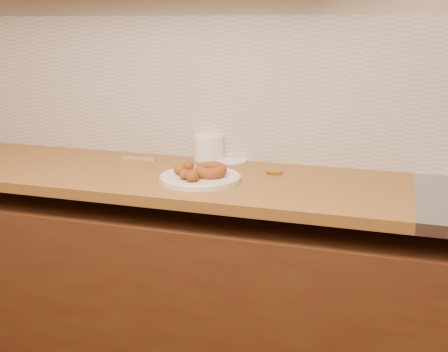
{
  "coord_description": "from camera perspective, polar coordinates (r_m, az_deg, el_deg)",
  "views": [
    {
      "loc": [
        0.43,
        -0.28,
        1.47
      ],
      "look_at": [
        -0.17,
        1.61,
        0.93
      ],
      "focal_mm": 45.0,
      "sensor_mm": 36.0,
      "label": 1
    }
  ],
  "objects": [
    {
      "name": "donut_plate",
      "position": [
        2.1,
        -2.44,
        -0.21
      ],
      "size": [
        0.3,
        0.3,
        0.02
      ],
      "primitive_type": "cylinder",
      "color": "silver",
      "rests_on": "butcher_block"
    },
    {
      "name": "brass_jar_lid",
      "position": [
        2.21,
        5.14,
        0.41
      ],
      "size": [
        0.09,
        0.09,
        0.01
      ],
      "primitive_type": "cylinder",
      "rotation": [
        0.0,
        0.0,
        0.37
      ],
      "color": "gold",
      "rests_on": "butcher_block"
    },
    {
      "name": "fried_dough_chunks",
      "position": [
        2.08,
        -3.81,
        0.46
      ],
      "size": [
        0.13,
        0.19,
        0.04
      ],
      "color": "#984821",
      "rests_on": "donut_plate"
    },
    {
      "name": "ring_donut",
      "position": [
        2.09,
        -1.41,
        0.58
      ],
      "size": [
        0.14,
        0.15,
        0.06
      ],
      "primitive_type": "torus",
      "rotation": [
        0.1,
        0.0,
        0.18
      ],
      "color": "#984821",
      "rests_on": "donut_plate"
    },
    {
      "name": "wooden_utensil",
      "position": [
        2.44,
        -8.66,
        1.74
      ],
      "size": [
        0.16,
        0.03,
        0.01
      ],
      "primitive_type": "cube",
      "rotation": [
        0.0,
        0.0,
        0.05
      ],
      "color": "tan",
      "rests_on": "butcher_block"
    },
    {
      "name": "base_cabinet",
      "position": [
        2.29,
        4.72,
        -13.05
      ],
      "size": [
        3.6,
        0.6,
        0.77
      ],
      "primitive_type": "cube",
      "color": "#4D3016",
      "rests_on": "floor"
    },
    {
      "name": "butcher_block",
      "position": [
        2.32,
        -10.86,
        0.27
      ],
      "size": [
        2.3,
        0.62,
        0.04
      ],
      "primitive_type": "cube",
      "color": "brown",
      "rests_on": "base_cabinet"
    },
    {
      "name": "backsplash",
      "position": [
        2.32,
        6.82,
        8.5
      ],
      "size": [
        3.6,
        0.02,
        0.6
      ],
      "primitive_type": "cube",
      "color": "beige",
      "rests_on": "wall_back"
    },
    {
      "name": "wall_back",
      "position": [
        2.32,
        6.99,
        12.21
      ],
      "size": [
        4.0,
        0.02,
        2.7
      ],
      "primitive_type": "cube",
      "color": "#B4A88B",
      "rests_on": "ground"
    },
    {
      "name": "tub_lid",
      "position": [
        2.39,
        0.84,
        1.57
      ],
      "size": [
        0.15,
        0.15,
        0.01
      ],
      "primitive_type": "cylinder",
      "rotation": [
        0.0,
        0.0,
        -0.22
      ],
      "color": "white",
      "rests_on": "butcher_block"
    },
    {
      "name": "plastic_tub",
      "position": [
        2.42,
        -1.56,
        2.94
      ],
      "size": [
        0.14,
        0.14,
        0.11
      ],
      "primitive_type": "cylinder",
      "rotation": [
        0.0,
        0.0,
        0.08
      ],
      "color": "white",
      "rests_on": "butcher_block"
    }
  ]
}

